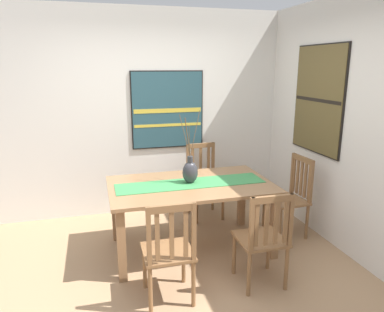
# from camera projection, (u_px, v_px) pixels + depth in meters

# --- Properties ---
(ground_plane) EXTENTS (6.40, 6.40, 0.03)m
(ground_plane) POSITION_uv_depth(u_px,v_px,m) (183.00, 280.00, 3.43)
(ground_plane) COLOR #A37F5B
(wall_back) EXTENTS (6.40, 0.12, 2.70)m
(wall_back) POSITION_uv_depth(u_px,v_px,m) (149.00, 113.00, 4.83)
(wall_back) COLOR silver
(wall_back) RESTS_ON ground_plane
(wall_side) EXTENTS (0.12, 6.40, 2.70)m
(wall_side) POSITION_uv_depth(u_px,v_px,m) (364.00, 130.00, 3.57)
(wall_side) COLOR silver
(wall_side) RESTS_ON ground_plane
(dining_table) EXTENTS (1.72, 1.02, 0.75)m
(dining_table) POSITION_uv_depth(u_px,v_px,m) (191.00, 193.00, 3.85)
(dining_table) COLOR #8E6642
(dining_table) RESTS_ON ground_plane
(table_runner) EXTENTS (1.58, 0.36, 0.01)m
(table_runner) POSITION_uv_depth(u_px,v_px,m) (191.00, 183.00, 3.82)
(table_runner) COLOR #388447
(table_runner) RESTS_ON dining_table
(centerpiece_vase) EXTENTS (0.23, 0.17, 0.76)m
(centerpiece_vase) POSITION_uv_depth(u_px,v_px,m) (190.00, 171.00, 3.81)
(centerpiece_vase) COLOR #333338
(centerpiece_vase) RESTS_ON dining_table
(chair_0) EXTENTS (0.44, 0.44, 0.95)m
(chair_0) POSITION_uv_depth(u_px,v_px,m) (291.00, 195.00, 4.22)
(chair_0) COLOR brown
(chair_0) RESTS_ON ground_plane
(chair_1) EXTENTS (0.43, 0.43, 0.94)m
(chair_1) POSITION_uv_depth(u_px,v_px,m) (169.00, 251.00, 2.99)
(chair_1) COLOR brown
(chair_1) RESTS_ON ground_plane
(chair_2) EXTENTS (0.43, 0.43, 0.92)m
(chair_2) POSITION_uv_depth(u_px,v_px,m) (263.00, 238.00, 3.22)
(chair_2) COLOR brown
(chair_2) RESTS_ON ground_plane
(chair_3) EXTENTS (0.44, 0.44, 0.97)m
(chair_3) POSITION_uv_depth(u_px,v_px,m) (204.00, 181.00, 4.78)
(chair_3) COLOR brown
(chair_3) RESTS_ON ground_plane
(painting_on_back_wall) EXTENTS (0.98, 0.05, 1.03)m
(painting_on_back_wall) POSITION_uv_depth(u_px,v_px,m) (168.00, 110.00, 4.82)
(painting_on_back_wall) COLOR black
(painting_on_side_wall) EXTENTS (0.05, 0.92, 1.24)m
(painting_on_side_wall) POSITION_uv_depth(u_px,v_px,m) (319.00, 100.00, 4.14)
(painting_on_side_wall) COLOR black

